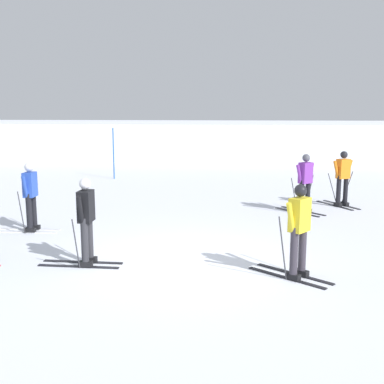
{
  "coord_description": "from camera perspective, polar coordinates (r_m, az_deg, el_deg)",
  "views": [
    {
      "loc": [
        0.89,
        -9.19,
        3.03
      ],
      "look_at": [
        -0.05,
        2.86,
        0.9
      ],
      "focal_mm": 45.19,
      "sensor_mm": 36.0,
      "label": 1
    }
  ],
  "objects": [
    {
      "name": "ground_plane",
      "position": [
        9.72,
        -1.05,
        -8.18
      ],
      "size": [
        120.0,
        120.0,
        0.0
      ],
      "primitive_type": "plane",
      "color": "silver"
    },
    {
      "name": "far_snow_ridge",
      "position": [
        30.4,
        2.78,
        6.25
      ],
      "size": [
        80.0,
        8.34,
        2.1
      ],
      "primitive_type": "cube",
      "color": "silver",
      "rests_on": "ground"
    },
    {
      "name": "skier_yellow",
      "position": [
        8.74,
        12.47,
        -4.24
      ],
      "size": [
        1.47,
        1.3,
        1.71
      ],
      "color": "black",
      "rests_on": "ground"
    },
    {
      "name": "skier_orange",
      "position": [
        15.51,
        17.35,
        1.7
      ],
      "size": [
        1.12,
        1.57,
        1.71
      ],
      "color": "black",
      "rests_on": "ground"
    },
    {
      "name": "skier_blue",
      "position": [
        12.44,
        -18.56,
        -0.32
      ],
      "size": [
        1.6,
        1.0,
        1.71
      ],
      "color": "silver",
      "rests_on": "ground"
    },
    {
      "name": "skier_purple",
      "position": [
        14.26,
        13.18,
        1.21
      ],
      "size": [
        1.36,
        1.43,
        1.71
      ],
      "color": "black",
      "rests_on": "ground"
    },
    {
      "name": "skier_black",
      "position": [
        9.47,
        -12.42,
        -3.15
      ],
      "size": [
        1.61,
        1.0,
        1.71
      ],
      "color": "black",
      "rests_on": "ground"
    },
    {
      "name": "trail_marker_pole",
      "position": [
        20.82,
        -9.24,
        4.5
      ],
      "size": [
        0.05,
        0.05,
        2.16
      ],
      "primitive_type": "cylinder",
      "color": "#1E56AD",
      "rests_on": "ground"
    }
  ]
}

